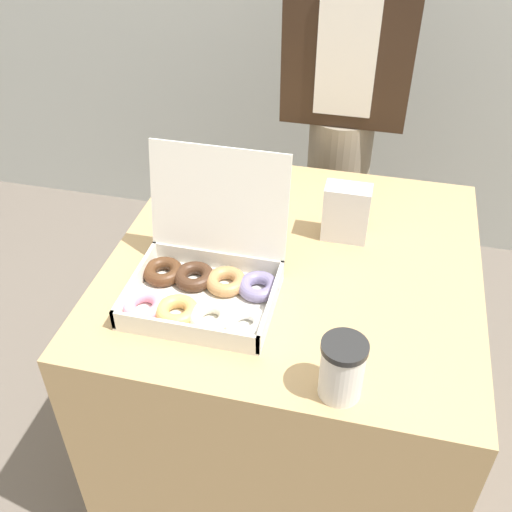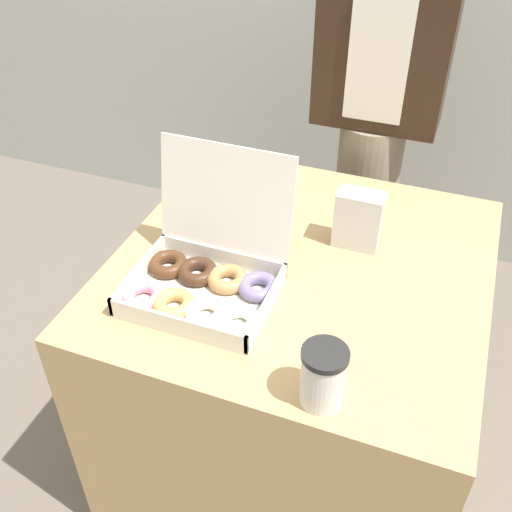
% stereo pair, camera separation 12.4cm
% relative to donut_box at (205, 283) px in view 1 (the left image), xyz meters
% --- Properties ---
extents(ground_plane, '(14.00, 14.00, 0.00)m').
position_rel_donut_box_xyz_m(ground_plane, '(0.16, 0.18, -0.79)').
color(ground_plane, '#665B51').
extents(table, '(0.85, 0.86, 0.75)m').
position_rel_donut_box_xyz_m(table, '(0.16, 0.18, -0.42)').
color(table, tan).
rests_on(table, ground_plane).
extents(donut_box, '(0.34, 0.29, 0.29)m').
position_rel_donut_box_xyz_m(donut_box, '(0.00, 0.00, 0.00)').
color(donut_box, silver).
rests_on(donut_box, table).
extents(coffee_cup, '(0.08, 0.08, 0.13)m').
position_rel_donut_box_xyz_m(coffee_cup, '(0.31, -0.19, 0.02)').
color(coffee_cup, silver).
rests_on(coffee_cup, table).
extents(napkin_holder, '(0.11, 0.06, 0.14)m').
position_rel_donut_box_xyz_m(napkin_holder, '(0.26, 0.29, 0.03)').
color(napkin_holder, silver).
rests_on(napkin_holder, table).
extents(person_customer, '(0.37, 0.21, 1.57)m').
position_rel_donut_box_xyz_m(person_customer, '(0.19, 0.81, 0.08)').
color(person_customer, gray).
rests_on(person_customer, ground_plane).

